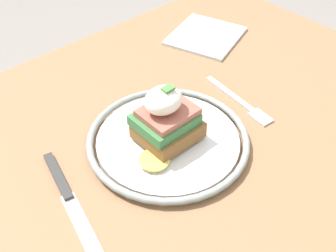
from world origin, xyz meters
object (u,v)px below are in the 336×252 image
sandwich (166,119)px  fork (240,102)px  napkin (206,36)px  plate (168,140)px  knife (67,195)px

sandwich → fork: sandwich is taller
sandwich → napkin: sandwich is taller
fork → napkin: napkin is taller
plate → fork: (-0.15, 0.01, -0.01)m
plate → knife: 0.16m
knife → napkin: (-0.41, -0.16, 0.00)m
plate → napkin: size_ratio=1.75×
knife → fork: bearing=175.7°
sandwich → napkin: bearing=-146.4°
fork → napkin: (-0.11, -0.18, 0.00)m
fork → knife: bearing=-4.3°
fork → knife: (0.31, -0.02, 0.00)m
sandwich → knife: 0.16m
plate → sandwich: sandwich is taller
napkin → fork: bearing=59.7°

